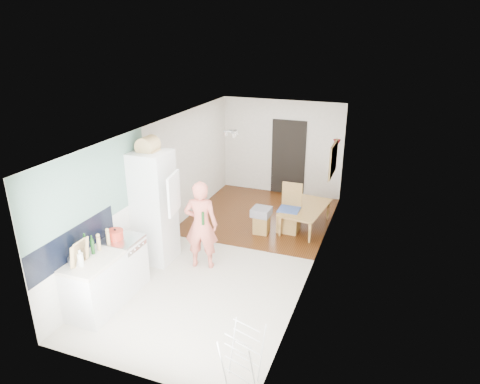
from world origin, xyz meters
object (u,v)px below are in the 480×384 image
Objects in this scene: dining_chair at (289,209)px; stool at (262,225)px; person at (201,217)px; dining_table at (306,219)px; drying_rack at (242,358)px.

stool is (-0.52, -0.31, -0.32)m from dining_chair.
dining_table is (1.48, 2.27, -0.78)m from person.
dining_table reaches higher than stool.
dining_chair is 0.69m from stool.
person reaches higher than stool.
person is 1.96m from stool.
person is at bearing 153.73° from dining_table.
person is 1.88× the size of dining_chair.
person is 2.82m from dining_table.
drying_rack is (1.69, -2.42, -0.60)m from person.
dining_chair reaches higher than dining_table.
stool is at bearing -123.55° from person.
drying_rack is (0.54, -4.42, -0.13)m from dining_chair.
person is 2.49× the size of drying_rack.
dining_chair is at bearing 136.42° from dining_table.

